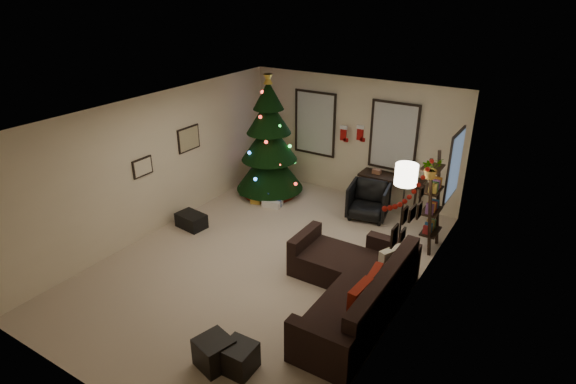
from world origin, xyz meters
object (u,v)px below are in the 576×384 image
Objects in this scene: desk_chair at (368,201)px; christmas_tree at (269,145)px; bookshelf at (433,205)px; sofa at (353,289)px; desk at (391,180)px.

christmas_tree is at bearing 171.26° from desk_chair.
christmas_tree is 2.56m from desk_chair.
bookshelf reaches higher than desk_chair.
sofa is 1.52× the size of bookshelf.
sofa is at bearing -39.19° from christmas_tree.
desk is (-0.76, 3.52, 0.37)m from sofa.
sofa is 2.42m from bookshelf.
desk_chair is 0.41× the size of bookshelf.
bookshelf is (1.22, -1.22, 0.23)m from desk.
desk_chair is (-0.99, 2.87, 0.09)m from sofa.
desk is at bearing 134.96° from bookshelf.
sofa is at bearing -101.49° from bookshelf.
bookshelf is at bearing -32.20° from desk_chair.
desk_chair is 1.64m from bookshelf.
sofa is 3.61m from desk.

